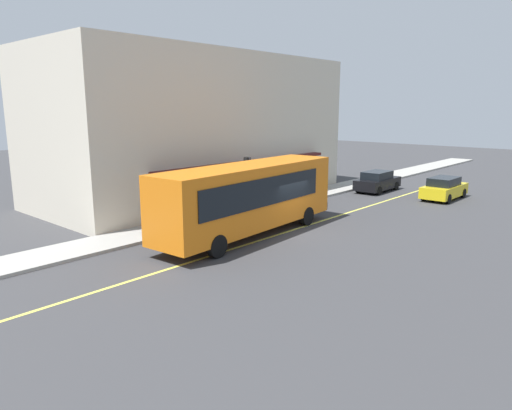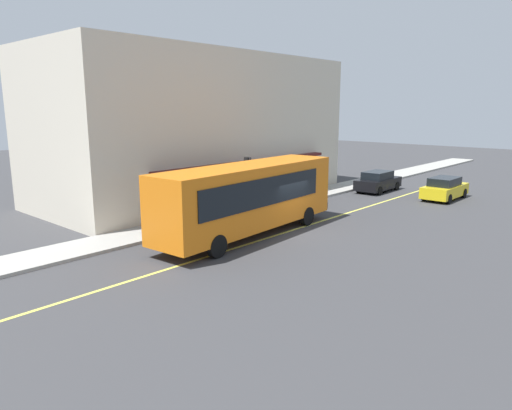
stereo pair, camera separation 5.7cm
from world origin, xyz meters
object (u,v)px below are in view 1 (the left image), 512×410
object	(u,v)px
bus	(249,196)
pedestrian_at_corner	(145,212)
traffic_light	(248,171)
car_yellow	(444,188)
car_black	(377,181)

from	to	relation	value
bus	pedestrian_at_corner	xyz separation A→B (m)	(-3.39, 3.81, -0.80)
bus	pedestrian_at_corner	world-z (taller)	bus
traffic_light	car_yellow	world-z (taller)	traffic_light
bus	car_yellow	bearing A→B (deg)	-12.91
traffic_light	pedestrian_at_corner	world-z (taller)	traffic_light
bus	car_black	size ratio (longest dim) A/B	2.60
car_black	pedestrian_at_corner	world-z (taller)	pedestrian_at_corner
car_black	pedestrian_at_corner	distance (m)	19.14
car_black	pedestrian_at_corner	xyz separation A→B (m)	(-18.96, 2.56, 0.45)
car_yellow	pedestrian_at_corner	size ratio (longest dim) A/B	2.49
car_yellow	car_black	bearing A→B (deg)	92.79
bus	car_black	xyz separation A→B (m)	(15.57, 1.26, -1.24)
traffic_light	car_yellow	xyz separation A→B (m)	(12.21, -7.04, -1.79)
traffic_light	pedestrian_at_corner	size ratio (longest dim) A/B	1.85
car_yellow	pedestrian_at_corner	xyz separation A→B (m)	(-19.20, 7.44, 0.45)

